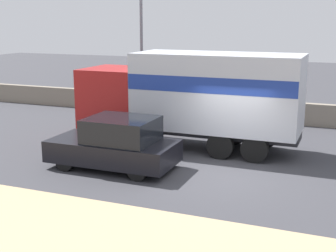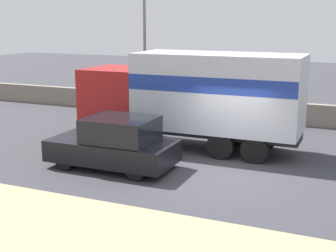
% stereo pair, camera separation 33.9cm
% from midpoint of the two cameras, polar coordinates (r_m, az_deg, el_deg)
% --- Properties ---
extents(ground_plane, '(80.00, 80.00, 0.00)m').
position_cam_midpoint_polar(ground_plane, '(14.31, 5.80, -5.85)').
color(ground_plane, '#38383D').
extents(stone_wall_backdrop, '(60.00, 0.35, 0.99)m').
position_cam_midpoint_polar(stone_wall_backdrop, '(21.60, 11.64, 1.73)').
color(stone_wall_backdrop, gray).
rests_on(stone_wall_backdrop, ground_plane).
extents(street_lamp, '(0.56, 0.28, 5.94)m').
position_cam_midpoint_polar(street_lamp, '(21.86, -3.71, 10.06)').
color(street_lamp, slate).
rests_on(street_lamp, ground_plane).
extents(box_truck, '(8.00, 2.39, 3.44)m').
position_cam_midpoint_polar(box_truck, '(16.75, 2.57, 3.89)').
color(box_truck, maroon).
rests_on(box_truck, ground_plane).
extents(car_hatchback, '(3.98, 1.89, 1.63)m').
position_cam_midpoint_polar(car_hatchback, '(14.68, -7.03, -2.20)').
color(car_hatchback, black).
rests_on(car_hatchback, ground_plane).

